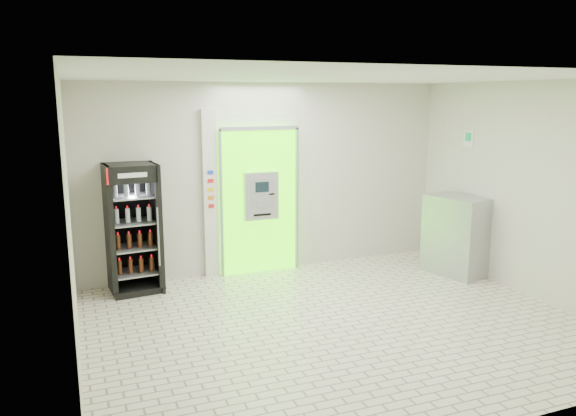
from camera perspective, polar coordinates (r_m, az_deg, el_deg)
ground at (r=7.16m, az=4.95°, el=-11.63°), size 6.00×6.00×0.00m
room_shell at (r=6.67m, az=5.22°, el=3.11°), size 6.00×6.00×6.00m
atm_assembly at (r=8.91m, az=-2.96°, el=0.84°), size 1.30×0.24×2.33m
pillar at (r=8.71m, az=-7.92°, el=1.37°), size 0.22×0.11×2.60m
beverage_cooler at (r=8.34m, az=-15.45°, el=-2.24°), size 0.75×0.70×1.86m
steel_cabinet at (r=9.28m, az=16.79°, el=-2.65°), size 0.86×1.07×1.25m
exit_sign at (r=9.44m, az=17.89°, el=6.72°), size 0.02×0.22×0.26m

